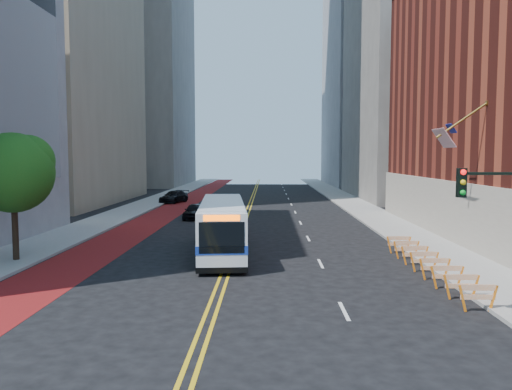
{
  "coord_description": "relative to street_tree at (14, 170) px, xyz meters",
  "views": [
    {
      "loc": [
        2.01,
        -19.77,
        5.61
      ],
      "look_at": [
        1.37,
        8.0,
        3.44
      ],
      "focal_mm": 35.0,
      "sensor_mm": 36.0,
      "label": 1
    }
  ],
  "objects": [
    {
      "name": "midrise_left_far",
      "position": [
        -12.76,
        71.96,
        27.59
      ],
      "size": [
        20.0,
        26.0,
        65.0
      ],
      "primitive_type": "cube",
      "color": "slate",
      "rests_on": "ground"
    },
    {
      "name": "midrise_right_near",
      "position": [
        34.24,
        41.96,
        15.09
      ],
      "size": [
        18.0,
        26.0,
        40.0
      ],
      "primitive_type": "cube",
      "color": "slate",
      "rests_on": "ground"
    },
    {
      "name": "car_a",
      "position": [
        6.76,
        18.48,
        -4.21
      ],
      "size": [
        1.96,
        4.21,
        1.4
      ],
      "primitive_type": "imported",
      "rotation": [
        0.0,
        0.0,
        -0.08
      ],
      "color": "black",
      "rests_on": "ground"
    },
    {
      "name": "ground",
      "position": [
        11.24,
        -6.04,
        -4.91
      ],
      "size": [
        160.0,
        160.0,
        0.0
      ],
      "primitive_type": "plane",
      "color": "black",
      "rests_on": "ground"
    },
    {
      "name": "construction_barriers",
      "position": [
        20.84,
        -2.62,
        -4.24
      ],
      "size": [
        1.42,
        10.91,
        1.0
      ],
      "color": "orange",
      "rests_on": "ground"
    },
    {
      "name": "sidewalk_left",
      "position": [
        -0.76,
        23.96,
        -4.84
      ],
      "size": [
        4.0,
        140.0,
        0.15
      ],
      "primitive_type": "cube",
      "color": "gray",
      "rests_on": "ground"
    },
    {
      "name": "car_b",
      "position": [
        9.55,
        23.74,
        -4.11
      ],
      "size": [
        1.9,
        4.91,
        1.59
      ],
      "primitive_type": "imported",
      "rotation": [
        0.0,
        0.0,
        -0.04
      ],
      "color": "black",
      "rests_on": "ground"
    },
    {
      "name": "lane_dashes",
      "position": [
        16.04,
        31.96,
        -4.9
      ],
      "size": [
        0.14,
        98.2,
        0.01
      ],
      "color": "silver",
      "rests_on": "ground"
    },
    {
      "name": "midrise_right_far",
      "position": [
        35.24,
        71.96,
        22.59
      ],
      "size": [
        20.0,
        28.0,
        55.0
      ],
      "primitive_type": "cube",
      "color": "gray",
      "rests_on": "ground"
    },
    {
      "name": "transit_bus",
      "position": [
        10.67,
        2.57,
        -3.31
      ],
      "size": [
        3.38,
        11.3,
        3.06
      ],
      "rotation": [
        0.0,
        0.0,
        0.09
      ],
      "color": "silver",
      "rests_on": "ground"
    },
    {
      "name": "center_line_inner",
      "position": [
        11.06,
        23.96,
        -4.91
      ],
      "size": [
        0.14,
        140.0,
        0.01
      ],
      "primitive_type": "cube",
      "color": "gold",
      "rests_on": "ground"
    },
    {
      "name": "street_tree",
      "position": [
        0.0,
        0.0,
        0.0
      ],
      "size": [
        4.2,
        4.2,
        6.7
      ],
      "color": "black",
      "rests_on": "sidewalk_left"
    },
    {
      "name": "bus_lane_paint",
      "position": [
        3.14,
        23.96,
        -4.91
      ],
      "size": [
        3.6,
        140.0,
        0.01
      ],
      "primitive_type": "cube",
      "color": "maroon",
      "rests_on": "ground"
    },
    {
      "name": "car_c",
      "position": [
        1.94,
        33.98,
        -4.2
      ],
      "size": [
        3.34,
        5.29,
        1.43
      ],
      "primitive_type": "imported",
      "rotation": [
        0.0,
        0.0,
        -0.29
      ],
      "color": "black",
      "rests_on": "ground"
    },
    {
      "name": "sidewalk_right",
      "position": [
        23.24,
        23.96,
        -4.84
      ],
      "size": [
        4.0,
        140.0,
        0.15
      ],
      "primitive_type": "cube",
      "color": "gray",
      "rests_on": "ground"
    },
    {
      "name": "center_line_outer",
      "position": [
        11.42,
        23.96,
        -4.91
      ],
      "size": [
        0.14,
        140.0,
        0.01
      ],
      "primitive_type": "cube",
      "color": "gold",
      "rests_on": "ground"
    },
    {
      "name": "traffic_signal",
      "position": [
        20.66,
        -9.55,
        -1.19
      ],
      "size": [
        2.21,
        0.34,
        5.07
      ],
      "color": "black",
      "rests_on": "sidewalk_right"
    }
  ]
}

